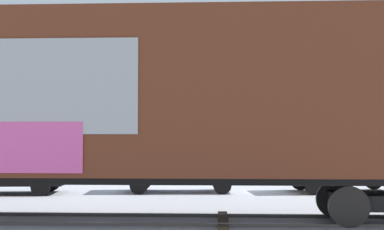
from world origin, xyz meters
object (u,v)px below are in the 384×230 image
parked_car_white (180,169)px  parked_car_tan (343,167)px  flagpole (20,75)px  parked_car_black (2,171)px  freight_car (136,99)px

parked_car_white → parked_car_tan: 5.98m
flagpole → parked_car_black: size_ratio=1.62×
parked_car_black → parked_car_tan: bearing=2.8°
flagpole → parked_car_white: flagpole is taller
freight_car → parked_car_black: size_ratio=3.93×
freight_car → parked_car_white: bearing=82.8°
flagpole → parked_car_black: bearing=-78.5°
parked_car_black → parked_car_tan: 12.28m
parked_car_black → parked_car_white: (6.28, 0.65, 0.06)m
flagpole → parked_car_white: (7.21, -3.88, -3.92)m
flagpole → parked_car_black: 6.10m
parked_car_tan → freight_car: bearing=-135.6°
freight_car → flagpole: size_ratio=2.42×
flagpole → parked_car_white: bearing=-28.3°
freight_car → parked_car_white: freight_car is taller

